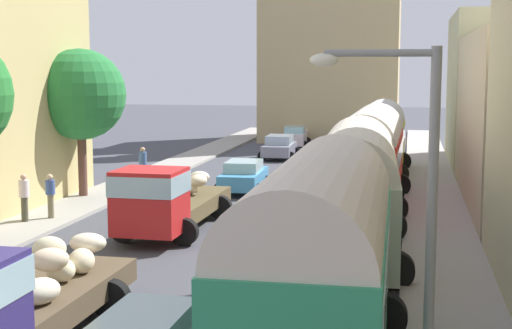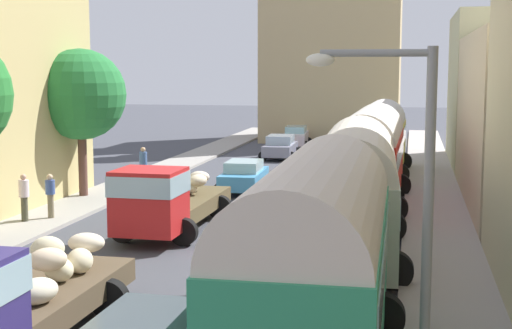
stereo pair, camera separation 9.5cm
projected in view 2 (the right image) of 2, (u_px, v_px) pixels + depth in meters
The scene contains 20 objects.
ground_plane at pixel (272, 193), 34.53m from camera, with size 154.00×154.00×0.00m, color #41434B.
sidewalk_left at pixel (125, 186), 35.99m from camera, with size 2.50×70.00×0.14m, color #9A958E.
sidewalk_right at pixel (433, 197), 33.05m from camera, with size 2.50×70.00×0.14m, color #ACA39E.
building_right_3 at pixel (494, 90), 43.89m from camera, with size 4.77×11.14×8.85m.
distant_church at pixel (332, 40), 57.92m from camera, with size 10.57×7.52×21.86m.
parked_bus_0 at pixel (316, 258), 13.39m from camera, with size 3.36×8.23×4.25m.
parked_bus_1 at pixel (354, 187), 22.14m from camera, with size 3.57×8.92×4.09m.
parked_bus_2 at pixel (371, 152), 30.87m from camera, with size 3.35×9.14×4.11m.
parked_bus_3 at pixel (380, 135), 39.62m from camera, with size 3.40×8.28×3.95m.
cargo_truck_1 at pixel (166, 199), 25.56m from camera, with size 3.06×7.43×2.52m.
car_0 at pixel (244, 176), 34.72m from camera, with size 2.40×4.07×1.45m.
car_1 at pixel (280, 147), 47.42m from camera, with size 2.41×4.23×1.48m.
car_2 at pixel (296, 136), 54.11m from camera, with size 2.34×4.47×1.53m.
car_4 at pixel (316, 173), 35.52m from camera, with size 2.48×3.71×1.50m.
car_5 at pixel (343, 144), 48.98m from camera, with size 2.31×4.43×1.52m.
pedestrian_0 at pixel (50, 194), 27.99m from camera, with size 0.48×0.48×1.80m.
pedestrian_3 at pixel (24, 196), 27.36m from camera, with size 0.43×0.43×1.89m.
pedestrian_4 at pixel (143, 164), 36.23m from camera, with size 0.48×0.48×1.93m.
streetlamp_near at pixel (409, 205), 11.31m from camera, with size 1.96×0.28×6.07m.
roadside_tree_2 at pixel (81, 95), 32.45m from camera, with size 3.96×3.96×6.57m.
Camera 2 is at (6.23, -6.50, 5.76)m, focal length 52.48 mm.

